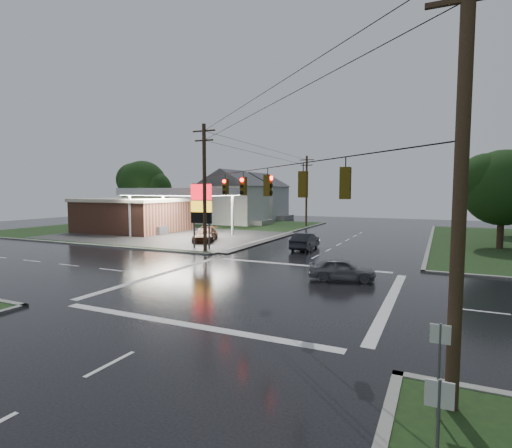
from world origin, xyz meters
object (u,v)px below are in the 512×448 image
at_px(pylon_sign, 201,205).
at_px(utility_pole_nw, 205,186).
at_px(utility_pole_se, 461,174).
at_px(gas_station, 140,212).
at_px(car_crossing, 342,269).
at_px(utility_pole_n, 306,189).
at_px(car_north, 305,241).
at_px(tree_nw_behind, 143,185).
at_px(tree_ne_near, 504,188).
at_px(car_pump, 205,235).
at_px(house_far, 259,195).
at_px(house_near, 233,196).

relative_size(pylon_sign, utility_pole_nw, 0.55).
xyz_separation_m(pylon_sign, utility_pole_se, (20.00, -20.00, 1.71)).
xyz_separation_m(gas_station, car_crossing, (29.51, -16.14, -1.88)).
bearing_deg(pylon_sign, utility_pole_n, 87.92).
bearing_deg(car_crossing, gas_station, 47.68).
xyz_separation_m(pylon_sign, car_north, (8.50, 3.91, -3.26)).
height_order(tree_nw_behind, tree_ne_near, tree_nw_behind).
bearing_deg(car_pump, car_north, -25.13).
height_order(gas_station, utility_pole_n, utility_pole_n).
relative_size(pylon_sign, utility_pole_n, 0.57).
bearing_deg(tree_ne_near, car_crossing, -119.20).
bearing_deg(tree_ne_near, tree_nw_behind, 170.53).
relative_size(gas_station, tree_ne_near, 2.92).
xyz_separation_m(utility_pole_se, car_pump, (-22.50, 24.59, -4.99)).
distance_m(tree_ne_near, car_pump, 28.42).
xyz_separation_m(utility_pole_nw, car_north, (7.50, 4.91, -4.97)).
height_order(pylon_sign, tree_nw_behind, tree_nw_behind).
xyz_separation_m(house_far, car_crossing, (25.79, -44.44, -3.74)).
xyz_separation_m(utility_pole_se, tree_nw_behind, (-43.34, 39.49, 0.46)).
height_order(utility_pole_n, house_far, utility_pole_n).
distance_m(tree_ne_near, car_crossing, 21.68).
bearing_deg(gas_station, house_near, 73.83).
xyz_separation_m(pylon_sign, tree_nw_behind, (-23.34, 19.49, 2.17)).
distance_m(gas_station, car_north, 24.33).
xyz_separation_m(gas_station, car_pump, (12.68, -4.61, -1.82)).
distance_m(gas_station, utility_pole_se, 45.83).
relative_size(utility_pole_se, tree_ne_near, 1.22).
height_order(gas_station, car_pump, gas_station).
relative_size(tree_ne_near, car_pump, 1.78).
xyz_separation_m(pylon_sign, tree_ne_near, (24.64, 11.49, 1.55)).
height_order(pylon_sign, house_near, house_near).
bearing_deg(car_north, tree_ne_near, -156.80).
height_order(gas_station, tree_nw_behind, tree_nw_behind).
bearing_deg(utility_pole_se, utility_pole_n, 111.80).
height_order(utility_pole_se, car_north, utility_pole_se).
relative_size(pylon_sign, tree_nw_behind, 0.60).
height_order(utility_pole_n, car_north, utility_pole_n).
relative_size(house_far, car_north, 2.41).
bearing_deg(house_near, car_pump, -69.18).
xyz_separation_m(utility_pole_n, tree_ne_near, (23.64, -16.01, 0.09)).
distance_m(pylon_sign, car_pump, 6.17).
bearing_deg(tree_ne_near, car_north, -154.84).
xyz_separation_m(utility_pole_nw, utility_pole_se, (19.00, -19.00, 0.00)).
bearing_deg(house_far, house_near, -85.24).
bearing_deg(utility_pole_se, car_crossing, 113.44).
xyz_separation_m(house_near, car_north, (18.95, -21.59, -3.65)).
xyz_separation_m(house_far, tree_nw_behind, (-11.89, -18.01, 1.77)).
xyz_separation_m(utility_pole_nw, car_pump, (-3.50, 5.59, -4.99)).
xyz_separation_m(utility_pole_n, car_pump, (-3.50, -22.91, -4.74)).
distance_m(tree_nw_behind, car_pump, 26.20).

